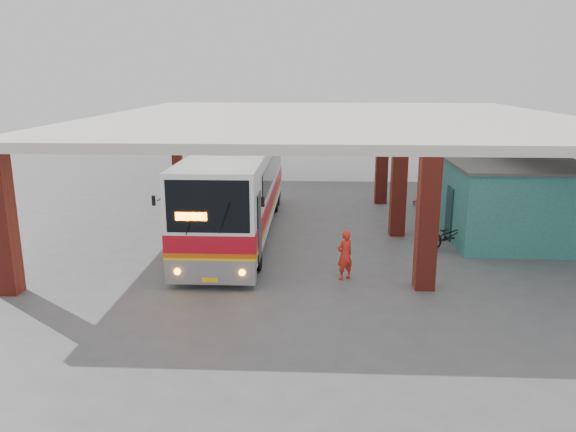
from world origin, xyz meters
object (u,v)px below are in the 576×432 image
(pedestrian, at_px, (345,255))
(motorcycle, at_px, (450,236))
(coach_bus, at_px, (238,188))
(red_chair, at_px, (419,199))

(pedestrian, bearing_deg, motorcycle, -175.56)
(motorcycle, distance_m, pedestrian, 5.32)
(motorcycle, relative_size, pedestrian, 1.27)
(coach_bus, xyz_separation_m, red_chair, (8.42, 5.63, -1.59))
(motorcycle, xyz_separation_m, pedestrian, (-4.10, -3.39, 0.27))
(coach_bus, relative_size, red_chair, 18.83)
(coach_bus, distance_m, motorcycle, 8.54)
(motorcycle, height_order, red_chair, motorcycle)
(motorcycle, xyz_separation_m, red_chair, (0.19, 7.49, -0.22))
(pedestrian, height_order, red_chair, pedestrian)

